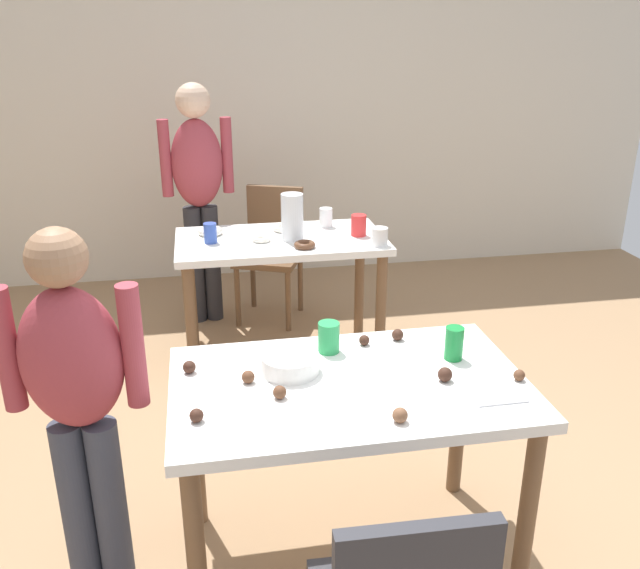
% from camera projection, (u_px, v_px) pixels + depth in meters
% --- Properties ---
extents(ground_plane, '(6.40, 6.40, 0.00)m').
position_uv_depth(ground_plane, '(345.00, 551.00, 2.57)').
color(ground_plane, '#9E7A56').
extents(wall_back, '(6.40, 0.10, 2.60)m').
position_uv_depth(wall_back, '(255.00, 105.00, 5.03)').
color(wall_back, beige).
rests_on(wall_back, ground_plane).
extents(dining_table_near, '(1.20, 0.73, 0.75)m').
position_uv_depth(dining_table_near, '(349.00, 408.00, 2.31)').
color(dining_table_near, white).
rests_on(dining_table_near, ground_plane).
extents(dining_table_far, '(1.17, 0.63, 0.75)m').
position_uv_depth(dining_table_far, '(281.00, 258.00, 3.82)').
color(dining_table_far, white).
rests_on(dining_table_far, ground_plane).
extents(chair_far_table, '(0.52, 0.52, 0.87)m').
position_uv_depth(chair_far_table, '(272.00, 245.00, 4.48)').
color(chair_far_table, brown).
rests_on(chair_far_table, ground_plane).
extents(person_girl_near, '(0.46, 0.24, 1.33)m').
position_uv_depth(person_girl_near, '(77.00, 394.00, 2.13)').
color(person_girl_near, '#383D4C').
rests_on(person_girl_near, ground_plane).
extents(person_adult_far, '(0.45, 0.23, 1.55)m').
position_uv_depth(person_adult_far, '(198.00, 184.00, 4.24)').
color(person_adult_far, '#28282D').
rests_on(person_adult_far, ground_plane).
extents(mixing_bowl, '(0.20, 0.20, 0.06)m').
position_uv_depth(mixing_bowl, '(290.00, 363.00, 2.32)').
color(mixing_bowl, white).
rests_on(mixing_bowl, dining_table_near).
extents(soda_can, '(0.07, 0.07, 0.12)m').
position_uv_depth(soda_can, '(454.00, 343.00, 2.40)').
color(soda_can, '#198438').
rests_on(soda_can, dining_table_near).
extents(fork_near, '(0.17, 0.02, 0.01)m').
position_uv_depth(fork_near, '(503.00, 403.00, 2.14)').
color(fork_near, silver).
rests_on(fork_near, dining_table_near).
extents(cup_near_0, '(0.08, 0.08, 0.11)m').
position_uv_depth(cup_near_0, '(329.00, 337.00, 2.46)').
color(cup_near_0, green).
rests_on(cup_near_0, dining_table_near).
extents(cake_ball_0, '(0.05, 0.05, 0.05)m').
position_uv_depth(cake_ball_0, '(400.00, 415.00, 2.03)').
color(cake_ball_0, brown).
rests_on(cake_ball_0, dining_table_near).
extents(cake_ball_1, '(0.04, 0.04, 0.04)m').
position_uv_depth(cake_ball_1, '(196.00, 415.00, 2.04)').
color(cake_ball_1, '#3D2319').
rests_on(cake_ball_1, dining_table_near).
extents(cake_ball_2, '(0.04, 0.04, 0.04)m').
position_uv_depth(cake_ball_2, '(364.00, 340.00, 2.52)').
color(cake_ball_2, '#3D2319').
rests_on(cake_ball_2, dining_table_near).
extents(cake_ball_3, '(0.04, 0.04, 0.04)m').
position_uv_depth(cake_ball_3, '(248.00, 377.00, 2.26)').
color(cake_ball_3, brown).
rests_on(cake_ball_3, dining_table_near).
extents(cake_ball_4, '(0.04, 0.04, 0.04)m').
position_uv_depth(cake_ball_4, '(398.00, 335.00, 2.56)').
color(cake_ball_4, '#3D2319').
rests_on(cake_ball_4, dining_table_near).
extents(cake_ball_5, '(0.04, 0.04, 0.04)m').
position_uv_depth(cake_ball_5, '(189.00, 367.00, 2.32)').
color(cake_ball_5, '#3D2319').
rests_on(cake_ball_5, dining_table_near).
extents(cake_ball_6, '(0.04, 0.04, 0.04)m').
position_uv_depth(cake_ball_6, '(280.00, 392.00, 2.16)').
color(cake_ball_6, brown).
rests_on(cake_ball_6, dining_table_near).
extents(cake_ball_7, '(0.04, 0.04, 0.04)m').
position_uv_depth(cake_ball_7, '(519.00, 375.00, 2.27)').
color(cake_ball_7, brown).
rests_on(cake_ball_7, dining_table_near).
extents(cake_ball_8, '(0.05, 0.05, 0.05)m').
position_uv_depth(cake_ball_8, '(445.00, 374.00, 2.27)').
color(cake_ball_8, '#3D2319').
rests_on(cake_ball_8, dining_table_near).
extents(pitcher_far, '(0.12, 0.12, 0.26)m').
position_uv_depth(pitcher_far, '(292.00, 217.00, 3.70)').
color(pitcher_far, white).
rests_on(pitcher_far, dining_table_far).
extents(cup_far_0, '(0.09, 0.09, 0.10)m').
position_uv_depth(cup_far_0, '(380.00, 237.00, 3.64)').
color(cup_far_0, white).
rests_on(cup_far_0, dining_table_far).
extents(cup_far_1, '(0.09, 0.09, 0.12)m').
position_uv_depth(cup_far_1, '(359.00, 225.00, 3.80)').
color(cup_far_1, red).
rests_on(cup_far_1, dining_table_far).
extents(cup_far_2, '(0.07, 0.07, 0.11)m').
position_uv_depth(cup_far_2, '(210.00, 233.00, 3.68)').
color(cup_far_2, '#3351B2').
rests_on(cup_far_2, dining_table_far).
extents(cup_far_3, '(0.08, 0.08, 0.11)m').
position_uv_depth(cup_far_3, '(326.00, 217.00, 3.97)').
color(cup_far_3, white).
rests_on(cup_far_3, dining_table_far).
extents(donut_far_0, '(0.10, 0.10, 0.03)m').
position_uv_depth(donut_far_0, '(261.00, 239.00, 3.71)').
color(donut_far_0, white).
rests_on(donut_far_0, dining_table_far).
extents(donut_far_1, '(0.11, 0.11, 0.03)m').
position_uv_depth(donut_far_1, '(305.00, 245.00, 3.61)').
color(donut_far_1, brown).
rests_on(donut_far_1, dining_table_far).
extents(donut_far_2, '(0.14, 0.14, 0.04)m').
position_uv_depth(donut_far_2, '(210.00, 231.00, 3.83)').
color(donut_far_2, white).
rests_on(donut_far_2, dining_table_far).
extents(donut_far_3, '(0.12, 0.12, 0.03)m').
position_uv_depth(donut_far_3, '(283.00, 228.00, 3.90)').
color(donut_far_3, white).
rests_on(donut_far_3, dining_table_far).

